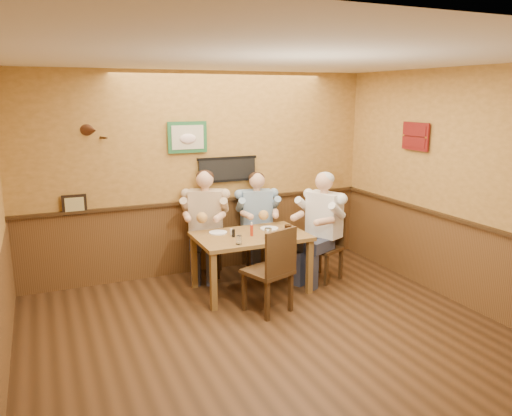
# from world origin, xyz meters

# --- Properties ---
(room) EXTENTS (5.02, 5.03, 2.81)m
(room) POSITION_xyz_m (0.13, 0.17, 1.69)
(room) COLOR #311D0E
(room) RESTS_ON ground
(dining_table) EXTENTS (1.40, 0.90, 0.75)m
(dining_table) POSITION_xyz_m (0.32, 1.50, 0.66)
(dining_table) COLOR brown
(dining_table) RESTS_ON ground
(chair_back_left) EXTENTS (0.57, 0.57, 0.93)m
(chair_back_left) POSITION_xyz_m (-0.02, 2.29, 0.47)
(chair_back_left) COLOR #3D2813
(chair_back_left) RESTS_ON ground
(chair_back_right) EXTENTS (0.48, 0.48, 0.89)m
(chair_back_right) POSITION_xyz_m (0.74, 2.29, 0.44)
(chair_back_right) COLOR #3D2813
(chair_back_right) RESTS_ON ground
(chair_right_end) EXTENTS (0.57, 0.57, 0.93)m
(chair_right_end) POSITION_xyz_m (1.38, 1.48, 0.47)
(chair_right_end) COLOR #3D2813
(chair_right_end) RESTS_ON ground
(chair_near_side) EXTENTS (0.60, 0.60, 1.02)m
(chair_near_side) POSITION_xyz_m (0.25, 0.84, 0.51)
(chair_near_side) COLOR #3D2813
(chair_near_side) RESTS_ON ground
(diner_tan_shirt) EXTENTS (0.81, 0.81, 1.33)m
(diner_tan_shirt) POSITION_xyz_m (-0.02, 2.29, 0.67)
(diner_tan_shirt) COLOR beige
(diner_tan_shirt) RESTS_ON ground
(diner_blue_polo) EXTENTS (0.68, 0.68, 1.27)m
(diner_blue_polo) POSITION_xyz_m (0.74, 2.29, 0.63)
(diner_blue_polo) COLOR #7998B6
(diner_blue_polo) RESTS_ON ground
(diner_white_elder) EXTENTS (0.82, 0.82, 1.34)m
(diner_white_elder) POSITION_xyz_m (1.38, 1.48, 0.67)
(diner_white_elder) COLOR silver
(diner_white_elder) RESTS_ON ground
(water_glass_left) EXTENTS (0.09, 0.09, 0.10)m
(water_glass_left) POSITION_xyz_m (0.02, 1.17, 0.80)
(water_glass_left) COLOR white
(water_glass_left) RESTS_ON dining_table
(water_glass_mid) EXTENTS (0.10, 0.10, 0.13)m
(water_glass_mid) POSITION_xyz_m (0.44, 1.24, 0.82)
(water_glass_mid) COLOR white
(water_glass_mid) RESTS_ON dining_table
(cola_tumbler) EXTENTS (0.11, 0.11, 0.12)m
(cola_tumbler) POSITION_xyz_m (0.75, 1.32, 0.81)
(cola_tumbler) COLOR black
(cola_tumbler) RESTS_ON dining_table
(hot_sauce_bottle) EXTENTS (0.05, 0.05, 0.16)m
(hot_sauce_bottle) POSITION_xyz_m (0.30, 1.44, 0.83)
(hot_sauce_bottle) COLOR #B32D13
(hot_sauce_bottle) RESTS_ON dining_table
(salt_shaker) EXTENTS (0.04, 0.04, 0.08)m
(salt_shaker) POSITION_xyz_m (0.08, 1.58, 0.79)
(salt_shaker) COLOR white
(salt_shaker) RESTS_ON dining_table
(pepper_shaker) EXTENTS (0.05, 0.05, 0.10)m
(pepper_shaker) POSITION_xyz_m (0.07, 1.48, 0.80)
(pepper_shaker) COLOR black
(pepper_shaker) RESTS_ON dining_table
(plate_far_left) EXTENTS (0.28, 0.28, 0.02)m
(plate_far_left) POSITION_xyz_m (-0.04, 1.73, 0.76)
(plate_far_left) COLOR white
(plate_far_left) RESTS_ON dining_table
(plate_far_right) EXTENTS (0.31, 0.31, 0.02)m
(plate_far_right) POSITION_xyz_m (0.64, 1.65, 0.76)
(plate_far_right) COLOR silver
(plate_far_right) RESTS_ON dining_table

